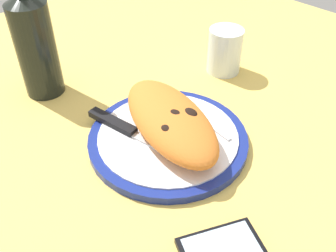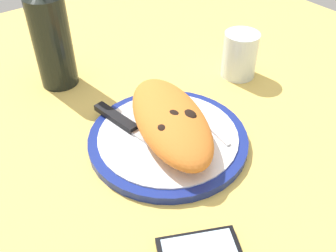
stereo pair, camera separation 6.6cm
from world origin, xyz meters
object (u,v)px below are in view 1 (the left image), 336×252
(knife, at_px, (124,128))
(smartphone, at_px, (222,250))
(fork, at_px, (193,113))
(plate, at_px, (168,139))
(wine_bottle, at_px, (35,43))
(water_glass, at_px, (224,54))
(calzone, at_px, (170,120))

(knife, relative_size, smartphone, 1.73)
(fork, bearing_deg, smartphone, 140.12)
(fork, distance_m, smartphone, 0.28)
(plate, xyz_separation_m, wine_bottle, (0.30, 0.07, 0.10))
(knife, height_order, smartphone, knife)
(water_glass, distance_m, wine_bottle, 0.40)
(plate, distance_m, water_glass, 0.28)
(wine_bottle, bearing_deg, calzone, -166.31)
(plate, xyz_separation_m, knife, (0.07, 0.05, 0.01))
(calzone, distance_m, water_glass, 0.27)
(calzone, relative_size, smartphone, 2.14)
(plate, height_order, wine_bottle, wine_bottle)
(plate, height_order, knife, knife)
(calzone, xyz_separation_m, water_glass, (0.08, -0.26, -0.01))
(water_glass, bearing_deg, knife, 93.64)
(plate, distance_m, knife, 0.08)
(plate, relative_size, wine_bottle, 1.03)
(fork, bearing_deg, calzone, 96.13)
(calzone, distance_m, knife, 0.09)
(plate, bearing_deg, calzone, -76.99)
(smartphone, distance_m, wine_bottle, 0.52)
(smartphone, relative_size, wine_bottle, 0.47)
(knife, bearing_deg, smartphone, 168.06)
(calzone, xyz_separation_m, fork, (0.01, -0.07, -0.03))
(knife, height_order, wine_bottle, wine_bottle)
(calzone, bearing_deg, smartphone, 152.21)
(calzone, height_order, wine_bottle, wine_bottle)
(plate, relative_size, smartphone, 2.18)
(plate, bearing_deg, fork, -83.39)
(fork, height_order, water_glass, water_glass)
(knife, distance_m, water_glass, 0.31)
(plate, xyz_separation_m, fork, (0.01, -0.08, 0.01))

